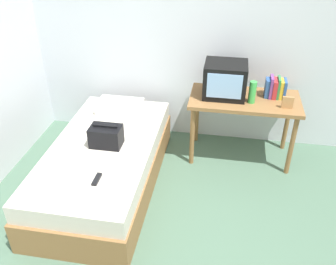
{
  "coord_description": "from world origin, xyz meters",
  "views": [
    {
      "loc": [
        0.3,
        -1.99,
        2.49
      ],
      "look_at": [
        -0.24,
        1.09,
        0.52
      ],
      "focal_mm": 39.1,
      "sensor_mm": 36.0,
      "label": 1
    }
  ],
  "objects_px": {
    "bed": "(105,165)",
    "water_bottle": "(252,92)",
    "book_row": "(275,88)",
    "handbag": "(106,136)",
    "magazine": "(76,165)",
    "tv": "(225,80)",
    "picture_frame": "(288,103)",
    "remote_dark": "(97,179)",
    "pillow": "(120,106)",
    "desk": "(244,106)"
  },
  "relations": [
    {
      "from": "bed",
      "to": "water_bottle",
      "type": "distance_m",
      "value": 1.67
    },
    {
      "from": "book_row",
      "to": "handbag",
      "type": "relative_size",
      "value": 0.76
    },
    {
      "from": "bed",
      "to": "handbag",
      "type": "distance_m",
      "value": 0.36
    },
    {
      "from": "water_bottle",
      "to": "magazine",
      "type": "height_order",
      "value": "water_bottle"
    },
    {
      "from": "tv",
      "to": "picture_frame",
      "type": "bearing_deg",
      "value": -16.49
    },
    {
      "from": "book_row",
      "to": "remote_dark",
      "type": "xyz_separation_m",
      "value": [
        -1.52,
        -1.38,
        -0.33
      ]
    },
    {
      "from": "picture_frame",
      "to": "handbag",
      "type": "bearing_deg",
      "value": -160.45
    },
    {
      "from": "handbag",
      "to": "remote_dark",
      "type": "bearing_deg",
      "value": -81.15
    },
    {
      "from": "tv",
      "to": "pillow",
      "type": "relative_size",
      "value": 0.89
    },
    {
      "from": "picture_frame",
      "to": "pillow",
      "type": "distance_m",
      "value": 1.79
    },
    {
      "from": "remote_dark",
      "to": "magazine",
      "type": "bearing_deg",
      "value": 146.05
    },
    {
      "from": "tv",
      "to": "remote_dark",
      "type": "xyz_separation_m",
      "value": [
        -0.99,
        -1.32,
        -0.41
      ]
    },
    {
      "from": "bed",
      "to": "desk",
      "type": "relative_size",
      "value": 1.72
    },
    {
      "from": "book_row",
      "to": "magazine",
      "type": "height_order",
      "value": "book_row"
    },
    {
      "from": "remote_dark",
      "to": "handbag",
      "type": "bearing_deg",
      "value": 98.85
    },
    {
      "from": "water_bottle",
      "to": "magazine",
      "type": "relative_size",
      "value": 0.8
    },
    {
      "from": "book_row",
      "to": "handbag",
      "type": "height_order",
      "value": "book_row"
    },
    {
      "from": "desk",
      "to": "picture_frame",
      "type": "xyz_separation_m",
      "value": [
        0.41,
        -0.16,
        0.16
      ]
    },
    {
      "from": "tv",
      "to": "remote_dark",
      "type": "bearing_deg",
      "value": -126.77
    },
    {
      "from": "bed",
      "to": "tv",
      "type": "bearing_deg",
      "value": 35.34
    },
    {
      "from": "book_row",
      "to": "tv",
      "type": "bearing_deg",
      "value": -174.35
    },
    {
      "from": "bed",
      "to": "magazine",
      "type": "distance_m",
      "value": 0.46
    },
    {
      "from": "book_row",
      "to": "handbag",
      "type": "bearing_deg",
      "value": -152.1
    },
    {
      "from": "water_bottle",
      "to": "book_row",
      "type": "height_order",
      "value": "water_bottle"
    },
    {
      "from": "magazine",
      "to": "remote_dark",
      "type": "distance_m",
      "value": 0.31
    },
    {
      "from": "bed",
      "to": "water_bottle",
      "type": "height_order",
      "value": "water_bottle"
    },
    {
      "from": "water_bottle",
      "to": "book_row",
      "type": "bearing_deg",
      "value": 35.7
    },
    {
      "from": "remote_dark",
      "to": "tv",
      "type": "bearing_deg",
      "value": 53.23
    },
    {
      "from": "water_bottle",
      "to": "book_row",
      "type": "relative_size",
      "value": 1.03
    },
    {
      "from": "desk",
      "to": "handbag",
      "type": "height_order",
      "value": "desk"
    },
    {
      "from": "book_row",
      "to": "picture_frame",
      "type": "xyz_separation_m",
      "value": [
        0.11,
        -0.24,
        -0.04
      ]
    },
    {
      "from": "desk",
      "to": "magazine",
      "type": "xyz_separation_m",
      "value": [
        -1.47,
        -1.12,
        -0.14
      ]
    },
    {
      "from": "pillow",
      "to": "handbag",
      "type": "bearing_deg",
      "value": -84.55
    },
    {
      "from": "water_bottle",
      "to": "book_row",
      "type": "xyz_separation_m",
      "value": [
        0.24,
        0.18,
        -0.01
      ]
    },
    {
      "from": "desk",
      "to": "remote_dark",
      "type": "bearing_deg",
      "value": -133.26
    },
    {
      "from": "desk",
      "to": "tv",
      "type": "xyz_separation_m",
      "value": [
        -0.23,
        0.03,
        0.27
      ]
    },
    {
      "from": "book_row",
      "to": "desk",
      "type": "bearing_deg",
      "value": -164.33
    },
    {
      "from": "pillow",
      "to": "handbag",
      "type": "height_order",
      "value": "handbag"
    },
    {
      "from": "desk",
      "to": "magazine",
      "type": "bearing_deg",
      "value": -142.73
    },
    {
      "from": "picture_frame",
      "to": "desk",
      "type": "bearing_deg",
      "value": 159.32
    },
    {
      "from": "book_row",
      "to": "pillow",
      "type": "distance_m",
      "value": 1.7
    },
    {
      "from": "water_bottle",
      "to": "pillow",
      "type": "relative_size",
      "value": 0.47
    },
    {
      "from": "pillow",
      "to": "handbag",
      "type": "xyz_separation_m",
      "value": [
        0.07,
        -0.69,
        0.05
      ]
    },
    {
      "from": "book_row",
      "to": "pillow",
      "type": "relative_size",
      "value": 0.46
    },
    {
      "from": "book_row",
      "to": "magazine",
      "type": "bearing_deg",
      "value": -145.84
    },
    {
      "from": "water_bottle",
      "to": "handbag",
      "type": "distance_m",
      "value": 1.54
    },
    {
      "from": "tv",
      "to": "magazine",
      "type": "relative_size",
      "value": 1.52
    },
    {
      "from": "tv",
      "to": "water_bottle",
      "type": "xyz_separation_m",
      "value": [
        0.29,
        -0.12,
        -0.06
      ]
    },
    {
      "from": "water_bottle",
      "to": "handbag",
      "type": "height_order",
      "value": "water_bottle"
    },
    {
      "from": "bed",
      "to": "handbag",
      "type": "relative_size",
      "value": 6.67
    }
  ]
}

